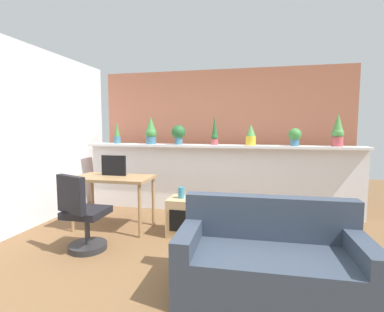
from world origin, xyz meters
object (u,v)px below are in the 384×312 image
(potted_plant_3, at_px, (215,132))
(couch, at_px, (270,262))
(potted_plant_4, at_px, (251,135))
(potted_plant_1, at_px, (151,131))
(office_chair, at_px, (83,219))
(desk, at_px, (113,182))
(side_cube_shelf, at_px, (184,216))
(potted_plant_0, at_px, (117,134))
(potted_plant_5, at_px, (295,136))
(tv_monitor, at_px, (114,165))
(vase_on_shelf, at_px, (181,193))
(potted_plant_6, at_px, (338,131))
(potted_plant_2, at_px, (178,133))

(potted_plant_3, height_order, couch, potted_plant_3)
(potted_plant_4, distance_m, couch, 2.49)
(potted_plant_1, bearing_deg, couch, -49.52)
(office_chair, distance_m, couch, 2.12)
(desk, relative_size, office_chair, 1.21)
(potted_plant_1, height_order, side_cube_shelf, potted_plant_1)
(potted_plant_0, bearing_deg, potted_plant_5, -0.98)
(potted_plant_1, relative_size, potted_plant_4, 1.40)
(tv_monitor, relative_size, vase_on_shelf, 2.44)
(potted_plant_0, height_order, potted_plant_1, potted_plant_1)
(desk, bearing_deg, couch, -29.64)
(potted_plant_5, height_order, potted_plant_6, potted_plant_6)
(potted_plant_0, relative_size, tv_monitor, 1.06)
(potted_plant_0, height_order, office_chair, potted_plant_0)
(potted_plant_4, relative_size, couch, 0.22)
(potted_plant_4, bearing_deg, desk, -150.33)
(tv_monitor, distance_m, office_chair, 1.00)
(vase_on_shelf, bearing_deg, potted_plant_5, 35.66)
(desk, bearing_deg, potted_plant_6, 19.30)
(potted_plant_0, distance_m, potted_plant_6, 3.68)
(potted_plant_3, xyz_separation_m, vase_on_shelf, (-0.28, -1.12, -0.78))
(potted_plant_2, bearing_deg, potted_plant_4, -0.26)
(desk, bearing_deg, potted_plant_1, 81.06)
(vase_on_shelf, bearing_deg, office_chair, -142.18)
(potted_plant_0, height_order, potted_plant_4, potted_plant_0)
(potted_plant_2, distance_m, tv_monitor, 1.29)
(potted_plant_0, height_order, potted_plant_3, potted_plant_3)
(potted_plant_3, relative_size, office_chair, 0.53)
(desk, relative_size, couch, 0.70)
(potted_plant_3, xyz_separation_m, desk, (-1.28, -1.09, -0.69))
(potted_plant_6, bearing_deg, office_chair, -148.97)
(potted_plant_2, relative_size, side_cube_shelf, 0.66)
(potted_plant_0, relative_size, potted_plant_5, 1.40)
(potted_plant_0, distance_m, vase_on_shelf, 2.05)
(vase_on_shelf, bearing_deg, potted_plant_1, 127.36)
(tv_monitor, distance_m, side_cube_shelf, 1.25)
(potted_plant_4, relative_size, tv_monitor, 0.93)
(potted_plant_0, distance_m, desk, 1.41)
(office_chair, bearing_deg, tv_monitor, 93.30)
(potted_plant_0, xyz_separation_m, office_chair, (0.53, -1.92, -0.93))
(potted_plant_3, height_order, potted_plant_4, potted_plant_3)
(potted_plant_1, bearing_deg, desk, -98.94)
(potted_plant_2, distance_m, office_chair, 2.18)
(desk, xyz_separation_m, tv_monitor, (-0.03, 0.08, 0.23))
(tv_monitor, height_order, couch, tv_monitor)
(potted_plant_3, relative_size, side_cube_shelf, 0.97)
(potted_plant_1, xyz_separation_m, side_cube_shelf, (0.86, -1.09, -1.12))
(office_chair, xyz_separation_m, couch, (2.08, -0.41, -0.11))
(couch, bearing_deg, potted_plant_3, 109.66)
(potted_plant_5, relative_size, vase_on_shelf, 1.86)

